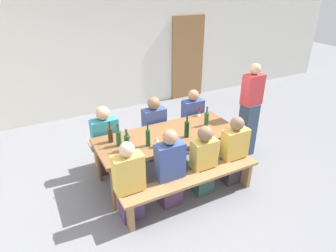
% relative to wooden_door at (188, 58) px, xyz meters
% --- Properties ---
extents(ground_plane, '(24.00, 24.00, 0.00)m').
position_rel_wooden_door_xyz_m(ground_plane, '(-2.14, -2.97, -1.05)').
color(ground_plane, slate).
extents(back_wall, '(14.00, 0.20, 3.20)m').
position_rel_wooden_door_xyz_m(back_wall, '(-2.14, 0.14, 0.55)').
color(back_wall, silver).
rests_on(back_wall, ground).
extents(wooden_door, '(0.90, 0.06, 2.10)m').
position_rel_wooden_door_xyz_m(wooden_door, '(0.00, 0.00, 0.00)').
color(wooden_door, olive).
rests_on(wooden_door, ground).
extents(tasting_table, '(2.19, 0.87, 0.75)m').
position_rel_wooden_door_xyz_m(tasting_table, '(-2.14, -2.97, -0.37)').
color(tasting_table, brown).
rests_on(tasting_table, ground).
extents(bench_near, '(2.09, 0.30, 0.45)m').
position_rel_wooden_door_xyz_m(bench_near, '(-2.14, -3.70, -0.69)').
color(bench_near, '#9E7247').
rests_on(bench_near, ground).
extents(bench_far, '(2.09, 0.30, 0.45)m').
position_rel_wooden_door_xyz_m(bench_far, '(-2.14, -2.23, -0.69)').
color(bench_far, '#9E7247').
rests_on(bench_far, ground).
extents(wine_bottle_0, '(0.07, 0.07, 0.33)m').
position_rel_wooden_door_xyz_m(wine_bottle_0, '(-1.92, -3.15, -0.17)').
color(wine_bottle_0, '#143319').
rests_on(wine_bottle_0, tasting_table).
extents(wine_bottle_1, '(0.07, 0.07, 0.32)m').
position_rel_wooden_door_xyz_m(wine_bottle_1, '(-1.44, -2.96, -0.18)').
color(wine_bottle_1, '#234C2D').
rests_on(wine_bottle_1, tasting_table).
extents(wine_bottle_2, '(0.08, 0.08, 0.33)m').
position_rel_wooden_door_xyz_m(wine_bottle_2, '(-2.90, -2.93, -0.18)').
color(wine_bottle_2, '#234C2D').
rests_on(wine_bottle_2, tasting_table).
extents(wine_bottle_3, '(0.07, 0.07, 0.33)m').
position_rel_wooden_door_xyz_m(wine_bottle_3, '(-2.97, -2.77, -0.18)').
color(wine_bottle_3, '#332814').
rests_on(wine_bottle_3, tasting_table).
extents(wine_bottle_4, '(0.07, 0.07, 0.32)m').
position_rel_wooden_door_xyz_m(wine_bottle_4, '(-2.84, -3.09, -0.18)').
color(wine_bottle_4, '#194723').
rests_on(wine_bottle_4, tasting_table).
extents(wine_bottle_5, '(0.06, 0.06, 0.36)m').
position_rel_wooden_door_xyz_m(wine_bottle_5, '(-2.53, -3.12, -0.17)').
color(wine_bottle_5, '#194723').
rests_on(wine_bottle_5, tasting_table).
extents(wine_glass_0, '(0.06, 0.06, 0.18)m').
position_rel_wooden_door_xyz_m(wine_glass_0, '(-1.32, -2.59, -0.17)').
color(wine_glass_0, silver).
rests_on(wine_glass_0, tasting_table).
extents(wine_glass_1, '(0.08, 0.08, 0.16)m').
position_rel_wooden_door_xyz_m(wine_glass_1, '(-2.45, -3.20, -0.18)').
color(wine_glass_1, silver).
rests_on(wine_glass_1, tasting_table).
extents(wine_glass_2, '(0.07, 0.07, 0.17)m').
position_rel_wooden_door_xyz_m(wine_glass_2, '(-2.76, -2.91, -0.18)').
color(wine_glass_2, silver).
rests_on(wine_glass_2, tasting_table).
extents(seated_guest_near_0, '(0.38, 0.24, 1.15)m').
position_rel_wooden_door_xyz_m(seated_guest_near_0, '(-3.00, -3.55, -0.51)').
color(seated_guest_near_0, '#4D3766').
rests_on(seated_guest_near_0, ground).
extents(seated_guest_near_1, '(0.39, 0.24, 1.17)m').
position_rel_wooden_door_xyz_m(seated_guest_near_1, '(-2.42, -3.55, -0.50)').
color(seated_guest_near_1, '#533353').
rests_on(seated_guest_near_1, ground).
extents(seated_guest_near_2, '(0.37, 0.24, 1.09)m').
position_rel_wooden_door_xyz_m(seated_guest_near_2, '(-1.87, -3.55, -0.52)').
color(seated_guest_near_2, '#2F5144').
rests_on(seated_guest_near_2, ground).
extents(seated_guest_near_3, '(0.40, 0.24, 1.11)m').
position_rel_wooden_door_xyz_m(seated_guest_near_3, '(-1.32, -3.55, -0.52)').
color(seated_guest_near_3, '#3A3038').
rests_on(seated_guest_near_3, ground).
extents(seated_guest_far_0, '(0.42, 0.24, 1.16)m').
position_rel_wooden_door_xyz_m(seated_guest_far_0, '(-2.95, -2.38, -0.50)').
color(seated_guest_far_0, '#513945').
rests_on(seated_guest_far_0, ground).
extents(seated_guest_far_1, '(0.39, 0.24, 1.15)m').
position_rel_wooden_door_xyz_m(seated_guest_far_1, '(-2.09, -2.38, -0.50)').
color(seated_guest_far_1, '#50386E').
rests_on(seated_guest_far_1, ground).
extents(seated_guest_far_2, '(0.38, 0.24, 1.15)m').
position_rel_wooden_door_xyz_m(seated_guest_far_2, '(-1.33, -2.38, -0.50)').
color(seated_guest_far_2, '#504C6B').
rests_on(seated_guest_far_2, ground).
extents(standing_host, '(0.33, 0.24, 1.67)m').
position_rel_wooden_door_xyz_m(standing_host, '(-0.57, -3.01, -0.24)').
color(standing_host, '#34465F').
rests_on(standing_host, ground).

